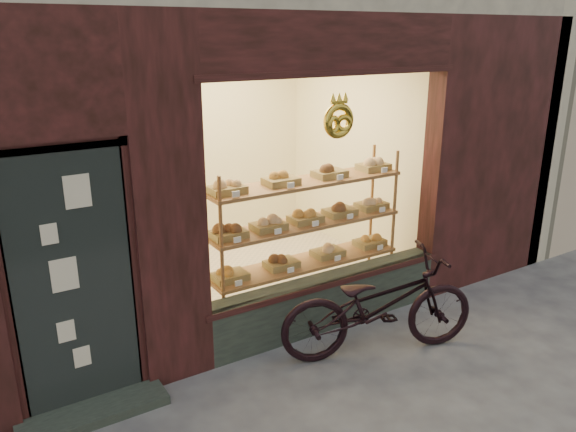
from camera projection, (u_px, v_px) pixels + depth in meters
display_shelf at (305, 235)px, 5.97m from camera, size 2.20×0.45×1.70m
bicycle at (379, 305)px, 5.24m from camera, size 2.01×1.21×1.00m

